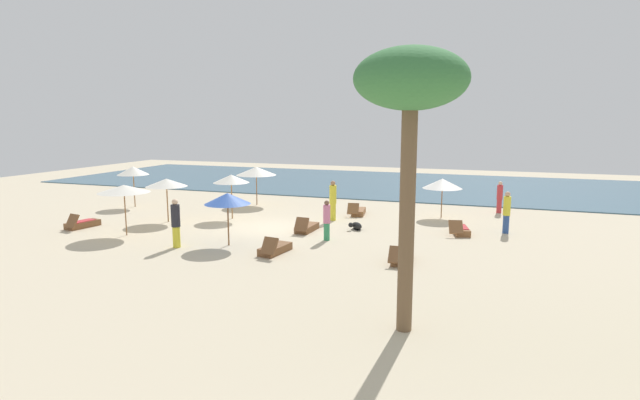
{
  "coord_description": "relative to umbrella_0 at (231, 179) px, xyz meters",
  "views": [
    {
      "loc": [
        9.5,
        -20.21,
        4.92
      ],
      "look_at": [
        1.7,
        1.84,
        1.1
      ],
      "focal_mm": 28.06,
      "sensor_mm": 36.0,
      "label": 1
    }
  ],
  "objects": [
    {
      "name": "lounger_3",
      "position": [
        10.94,
        0.31,
        -1.82
      ],
      "size": [
        0.96,
        1.79,
        0.68
      ],
      "color": "brown",
      "rests_on": "ground_plane"
    },
    {
      "name": "person_2",
      "position": [
        5.87,
        -2.68,
        -1.15
      ],
      "size": [
        0.34,
        0.34,
        1.65
      ],
      "color": "#338C59",
      "rests_on": "ground_plane"
    },
    {
      "name": "dog",
      "position": [
        6.49,
        -0.41,
        -1.81
      ],
      "size": [
        0.71,
        0.7,
        0.35
      ],
      "color": "black",
      "rests_on": "ground_plane"
    },
    {
      "name": "umbrella_1",
      "position": [
        -2.45,
        -4.7,
        0.01
      ],
      "size": [
        2.14,
        2.14,
        2.17
      ],
      "color": "brown",
      "rests_on": "ground_plane"
    },
    {
      "name": "lounger_5",
      "position": [
        4.51,
        -1.45,
        -1.82
      ],
      "size": [
        0.64,
        1.67,
        0.73
      ],
      "color": "brown",
      "rests_on": "ground_plane"
    },
    {
      "name": "ground_plane",
      "position": [
        2.75,
        -1.33,
        -1.99
      ],
      "size": [
        60.0,
        60.0,
        0.0
      ],
      "primitive_type": "plane",
      "color": "beige"
    },
    {
      "name": "palm_0",
      "position": [
        10.41,
        -10.38,
        3.56
      ],
      "size": [
        2.52,
        2.52,
        6.47
      ],
      "color": "brown",
      "rests_on": "ground_plane"
    },
    {
      "name": "ocean_water",
      "position": [
        2.75,
        15.67,
        -1.96
      ],
      "size": [
        48.0,
        16.0,
        0.06
      ],
      "primitive_type": "cube",
      "color": "#3D6075",
      "rests_on": "ground_plane"
    },
    {
      "name": "lounger_2",
      "position": [
        4.71,
        -5.24,
        -1.82
      ],
      "size": [
        0.82,
        1.71,
        0.74
      ],
      "color": "brown",
      "rests_on": "ground_plane"
    },
    {
      "name": "umbrella_2",
      "position": [
        2.51,
        -4.74,
        -0.14
      ],
      "size": [
        1.79,
        1.79,
        2.08
      ],
      "color": "brown",
      "rests_on": "ground_plane"
    },
    {
      "name": "umbrella_6",
      "position": [
        -0.64,
        4.0,
        -0.03
      ],
      "size": [
        2.29,
        2.29,
        2.2
      ],
      "color": "brown",
      "rests_on": "ground_plane"
    },
    {
      "name": "person_4",
      "position": [
        12.52,
        6.02,
        -1.14
      ],
      "size": [
        0.42,
        0.42,
        1.68
      ],
      "color": "#BF3338",
      "rests_on": "ground_plane"
    },
    {
      "name": "umbrella_5",
      "position": [
        9.78,
        3.68,
        -0.26
      ],
      "size": [
        1.95,
        1.95,
        1.98
      ],
      "color": "brown",
      "rests_on": "ground_plane"
    },
    {
      "name": "person_0",
      "position": [
        0.78,
        -5.7,
        -1.03
      ],
      "size": [
        0.4,
        0.4,
        1.89
      ],
      "color": "yellow",
      "rests_on": "ground_plane"
    },
    {
      "name": "lounger_4",
      "position": [
        9.33,
        -4.78,
        -1.82
      ],
      "size": [
        0.69,
        1.73,
        0.67
      ],
      "color": "brown",
      "rests_on": "ground_plane"
    },
    {
      "name": "lounger_1",
      "position": [
        -5.42,
        -4.16,
        -1.81
      ],
      "size": [
        0.86,
        1.72,
        0.74
      ],
      "color": "brown",
      "rests_on": "ground_plane"
    },
    {
      "name": "umbrella_4",
      "position": [
        -6.88,
        1.18,
        0.05
      ],
      "size": [
        1.73,
        1.73,
        2.27
      ],
      "color": "olive",
      "rests_on": "ground_plane"
    },
    {
      "name": "person_1",
      "position": [
        12.79,
        1.11,
        -1.05
      ],
      "size": [
        0.36,
        0.36,
        1.83
      ],
      "color": "#2D4C8C",
      "rests_on": "ground_plane"
    },
    {
      "name": "person_3",
      "position": [
        4.86,
        1.24,
        -0.99
      ],
      "size": [
        0.44,
        0.44,
        1.95
      ],
      "color": "yellow",
      "rests_on": "ground_plane"
    },
    {
      "name": "lounger_0",
      "position": [
        5.65,
        3.06,
        -1.82
      ],
      "size": [
        0.84,
        1.77,
        0.68
      ],
      "color": "brown",
      "rests_on": "ground_plane"
    },
    {
      "name": "umbrella_0",
      "position": [
        0.0,
        0.0,
        0.0
      ],
      "size": [
        1.78,
        1.78,
        2.19
      ],
      "color": "olive",
      "rests_on": "ground_plane"
    },
    {
      "name": "umbrella_3",
      "position": [
        -2.53,
        -1.72,
        -0.09
      ],
      "size": [
        1.96,
        1.96,
        2.09
      ],
      "color": "olive",
      "rests_on": "ground_plane"
    }
  ]
}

